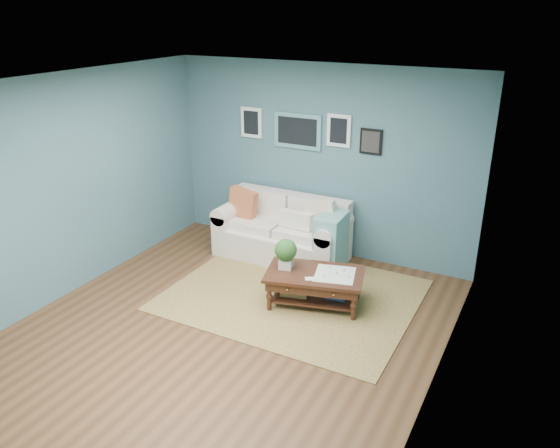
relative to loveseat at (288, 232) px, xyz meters
The scene contains 4 objects.
room_shell 2.21m from the loveseat, 82.47° to the right, with size 5.00×5.02×2.70m.
area_rug 1.19m from the loveseat, 60.08° to the right, with size 2.98×2.38×0.01m, color brown.
loveseat is the anchor object (origin of this frame).
coffee_table 1.34m from the loveseat, 51.78° to the right, with size 1.29×0.95×0.81m.
Camera 1 is at (2.96, -4.36, 3.42)m, focal length 35.00 mm.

